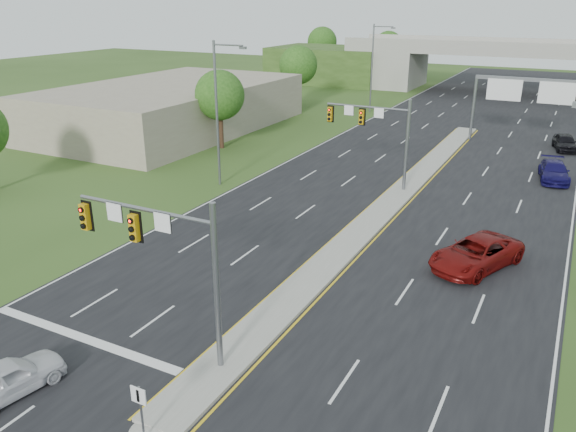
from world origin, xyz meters
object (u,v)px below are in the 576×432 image
Objects in this scene: sign_gantry at (533,93)px; car_far_c at (565,142)px; car_far_b at (554,171)px; overpass at (508,70)px; car_far_a at (476,253)px; car_white at (7,378)px; keep_right_sign at (140,405)px; signal_mast_near at (165,250)px; signal_mast_far at (378,128)px.

car_far_c is at bearing -3.50° from sign_gantry.
sign_gantry reaches higher than car_far_b.
sign_gantry is 35.75m from overpass.
car_far_a is at bearing -107.82° from car_far_c.
car_far_c is at bearing -97.25° from car_white.
overpass is (-6.68, 35.08, -1.69)m from sign_gantry.
signal_mast_near is at bearing 116.94° from keep_right_sign.
car_far_b is (16.01, 38.30, 0.05)m from car_white.
car_far_b is 1.14× the size of car_far_c.
overpass is at bearing 119.99° from car_far_a.
car_far_a is at bearing 55.77° from signal_mast_near.
sign_gantry is 1.95× the size of car_far_a.
signal_mast_far is 30.37m from car_white.
car_far_a reaches higher than car_white.
sign_gantry reaches higher than car_far_a.
signal_mast_far reaches higher than sign_gantry.
signal_mast_far is 1.35× the size of car_far_b.
car_far_c is at bearing 78.25° from keep_right_sign.
car_far_a is (7.29, -66.04, -2.71)m from overpass.
signal_mast_far is 1.18× the size of car_far_a.
car_white is 0.80× the size of car_far_b.
signal_mast_far reaches higher than keep_right_sign.
keep_right_sign is at bearing -114.08° from car_far_c.
overpass is (2.26, 80.07, -1.17)m from signal_mast_near.
signal_mast_near reaches higher than keep_right_sign.
car_white is (-3.77, -29.87, -4.00)m from signal_mast_far.
signal_mast_far is 15.05m from car_far_a.
car_far_b is 11.35m from car_far_c.
keep_right_sign is at bearing -113.27° from car_far_b.
overpass reaches higher than signal_mast_far.
car_far_c is (16.28, 49.65, 0.07)m from car_white.
overpass reaches higher than signal_mast_near.
overpass is at bearing 100.79° from sign_gantry.
signal_mast_far reaches higher than car_far_a.
sign_gantry is 2.79× the size of car_white.
overpass reaches higher than car_white.
overpass is 36.86m from car_far_c.
overpass is (0.00, 84.53, 2.04)m from keep_right_sign.
signal_mast_far is 1.54× the size of car_far_c.
signal_mast_far is at bearing -153.97° from car_far_b.
car_far_b is (12.24, 33.43, -3.95)m from signal_mast_near.
car_far_a reaches higher than car_far_b.
keep_right_sign is at bearing -85.61° from signal_mast_far.
overpass is at bearing 88.38° from signal_mast_near.
sign_gantry is 2.23× the size of car_far_b.
keep_right_sign reaches higher than car_far_c.
car_far_a is (9.55, 14.04, -3.88)m from signal_mast_near.
sign_gantry is at bearing 114.81° from car_far_a.
car_white is 0.91× the size of car_far_c.
signal_mast_near is 25.00m from signal_mast_far.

